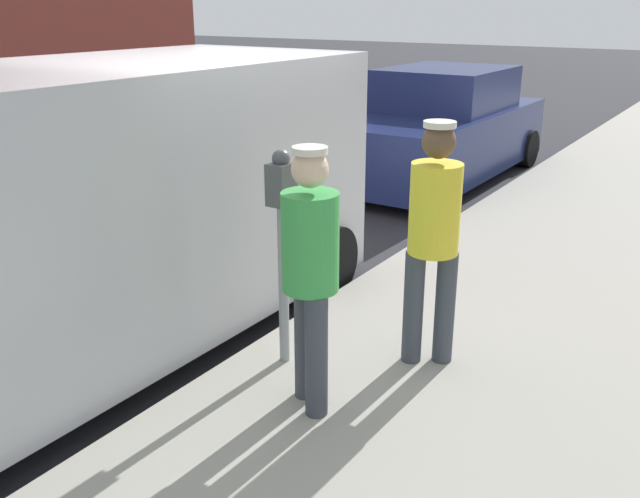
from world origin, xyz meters
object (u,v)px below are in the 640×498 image
pedestrian_in_yellow (434,230)px  parked_van (55,214)px  parking_meter_near (282,222)px  pedestrian_in_green (310,266)px  parked_sedan_ahead (440,130)px

pedestrian_in_yellow → parked_van: parked_van is taller
pedestrian_in_yellow → parking_meter_near: bearing=-146.7°
pedestrian_in_yellow → parked_van: bearing=-152.8°
pedestrian_in_yellow → pedestrian_in_green: 1.00m
parked_van → pedestrian_in_green: bearing=8.1°
parking_meter_near → parked_sedan_ahead: size_ratio=0.34×
parking_meter_near → parked_van: size_ratio=0.29×
parking_meter_near → pedestrian_in_yellow: (0.84, 0.55, -0.06)m
parking_meter_near → parked_sedan_ahead: bearing=104.3°
pedestrian_in_green → parked_van: (-1.97, -0.28, 0.06)m
parked_sedan_ahead → parked_van: bearing=-89.6°
parked_sedan_ahead → pedestrian_in_green: bearing=-72.6°
parking_meter_near → parked_sedan_ahead: (-1.55, 6.10, -0.43)m
pedestrian_in_green → parked_sedan_ahead: 6.79m
pedestrian_in_yellow → parked_van: size_ratio=0.33×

